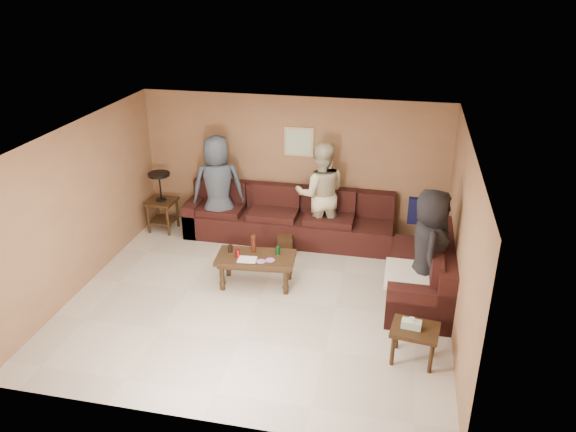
{
  "coord_description": "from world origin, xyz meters",
  "views": [
    {
      "loc": [
        1.89,
        -6.87,
        4.58
      ],
      "look_at": [
        0.25,
        0.85,
        1.0
      ],
      "focal_mm": 35.0,
      "sensor_mm": 36.0,
      "label": 1
    }
  ],
  "objects_px": {
    "sectional_sofa": "(329,239)",
    "end_table_left": "(162,201)",
    "side_table_right": "(414,332)",
    "person_middle": "(321,194)",
    "person_left": "(218,187)",
    "person_right": "(429,250)",
    "coffee_table": "(256,260)",
    "waste_bin": "(285,245)"
  },
  "relations": [
    {
      "from": "side_table_right",
      "to": "coffee_table",
      "type": "bearing_deg",
      "value": 150.45
    },
    {
      "from": "side_table_right",
      "to": "waste_bin",
      "type": "distance_m",
      "value": 3.28
    },
    {
      "from": "coffee_table",
      "to": "person_left",
      "type": "distance_m",
      "value": 1.94
    },
    {
      "from": "side_table_right",
      "to": "waste_bin",
      "type": "xyz_separation_m",
      "value": [
        -2.17,
        2.44,
        -0.26
      ]
    },
    {
      "from": "waste_bin",
      "to": "person_middle",
      "type": "relative_size",
      "value": 0.17
    },
    {
      "from": "waste_bin",
      "to": "person_right",
      "type": "relative_size",
      "value": 0.17
    },
    {
      "from": "end_table_left",
      "to": "person_right",
      "type": "distance_m",
      "value": 4.99
    },
    {
      "from": "person_right",
      "to": "waste_bin",
      "type": "bearing_deg",
      "value": 62.69
    },
    {
      "from": "person_left",
      "to": "waste_bin",
      "type": "bearing_deg",
      "value": 142.21
    },
    {
      "from": "coffee_table",
      "to": "side_table_right",
      "type": "distance_m",
      "value": 2.75
    },
    {
      "from": "sectional_sofa",
      "to": "end_table_left",
      "type": "relative_size",
      "value": 4.13
    },
    {
      "from": "sectional_sofa",
      "to": "person_right",
      "type": "xyz_separation_m",
      "value": [
        1.56,
        -1.16,
        0.57
      ]
    },
    {
      "from": "side_table_right",
      "to": "waste_bin",
      "type": "height_order",
      "value": "side_table_right"
    },
    {
      "from": "sectional_sofa",
      "to": "person_middle",
      "type": "relative_size",
      "value": 2.52
    },
    {
      "from": "end_table_left",
      "to": "person_middle",
      "type": "height_order",
      "value": "person_middle"
    },
    {
      "from": "coffee_table",
      "to": "person_left",
      "type": "bearing_deg",
      "value": 125.42
    },
    {
      "from": "person_left",
      "to": "person_right",
      "type": "bearing_deg",
      "value": 137.53
    },
    {
      "from": "side_table_right",
      "to": "person_middle",
      "type": "height_order",
      "value": "person_middle"
    },
    {
      "from": "end_table_left",
      "to": "waste_bin",
      "type": "bearing_deg",
      "value": -10.53
    },
    {
      "from": "side_table_right",
      "to": "person_right",
      "type": "bearing_deg",
      "value": 83.69
    },
    {
      "from": "side_table_right",
      "to": "person_middle",
      "type": "distance_m",
      "value": 3.47
    },
    {
      "from": "coffee_table",
      "to": "end_table_left",
      "type": "bearing_deg",
      "value": 145.01
    },
    {
      "from": "coffee_table",
      "to": "side_table_right",
      "type": "height_order",
      "value": "coffee_table"
    },
    {
      "from": "person_middle",
      "to": "sectional_sofa",
      "type": "bearing_deg",
      "value": 102.42
    },
    {
      "from": "person_right",
      "to": "side_table_right",
      "type": "bearing_deg",
      "value": 172.1
    },
    {
      "from": "side_table_right",
      "to": "sectional_sofa",
      "type": "bearing_deg",
      "value": 119.71
    },
    {
      "from": "end_table_left",
      "to": "person_middle",
      "type": "bearing_deg",
      "value": 2.32
    },
    {
      "from": "person_middle",
      "to": "person_right",
      "type": "height_order",
      "value": "person_middle"
    },
    {
      "from": "sectional_sofa",
      "to": "person_left",
      "type": "height_order",
      "value": "person_left"
    },
    {
      "from": "end_table_left",
      "to": "person_left",
      "type": "height_order",
      "value": "person_left"
    },
    {
      "from": "coffee_table",
      "to": "person_right",
      "type": "bearing_deg",
      "value": -0.64
    },
    {
      "from": "person_middle",
      "to": "waste_bin",
      "type": "bearing_deg",
      "value": 35.68
    },
    {
      "from": "sectional_sofa",
      "to": "end_table_left",
      "type": "distance_m",
      "value": 3.2
    },
    {
      "from": "end_table_left",
      "to": "person_left",
      "type": "bearing_deg",
      "value": -0.63
    },
    {
      "from": "waste_bin",
      "to": "person_left",
      "type": "height_order",
      "value": "person_left"
    },
    {
      "from": "end_table_left",
      "to": "side_table_right",
      "type": "xyz_separation_m",
      "value": [
        4.59,
        -2.89,
        -0.18
      ]
    },
    {
      "from": "end_table_left",
      "to": "person_right",
      "type": "height_order",
      "value": "person_right"
    },
    {
      "from": "side_table_right",
      "to": "person_right",
      "type": "height_order",
      "value": "person_right"
    },
    {
      "from": "end_table_left",
      "to": "person_middle",
      "type": "xyz_separation_m",
      "value": [
        2.93,
        0.12,
        0.33
      ]
    },
    {
      "from": "sectional_sofa",
      "to": "side_table_right",
      "type": "xyz_separation_m",
      "value": [
        1.42,
        -2.48,
        0.09
      ]
    },
    {
      "from": "person_left",
      "to": "sectional_sofa",
      "type": "bearing_deg",
      "value": 149.85
    },
    {
      "from": "sectional_sofa",
      "to": "end_table_left",
      "type": "xyz_separation_m",
      "value": [
        -3.17,
        0.41,
        0.26
      ]
    }
  ]
}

